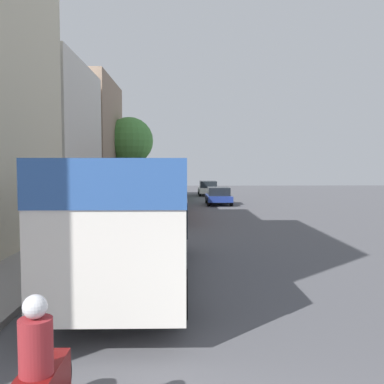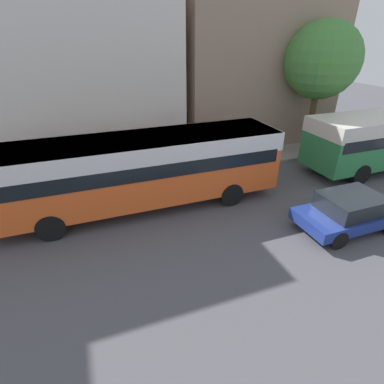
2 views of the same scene
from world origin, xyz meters
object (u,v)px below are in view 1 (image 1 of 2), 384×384
(bus_lead, at_px, (137,203))
(car_crossing, at_px, (208,188))
(pedestrian_near_curb, at_px, (74,215))
(car_far_curb, at_px, (219,195))
(bus_following, at_px, (160,184))
(bus_third_in_line, at_px, (171,178))

(bus_lead, relative_size, car_crossing, 2.18)
(bus_lead, height_order, pedestrian_near_curb, bus_lead)
(bus_lead, bearing_deg, car_crossing, 83.25)
(bus_lead, xyz_separation_m, car_far_curb, (3.99, 21.61, -1.35))
(bus_following, distance_m, car_crossing, 17.38)
(bus_following, relative_size, bus_third_in_line, 1.21)
(bus_following, distance_m, bus_third_in_line, 13.08)
(pedestrian_near_curb, bearing_deg, car_crossing, 74.44)
(bus_lead, relative_size, bus_following, 0.84)
(bus_following, distance_m, car_far_curb, 8.05)
(car_far_curb, distance_m, pedestrian_near_curb, 16.88)
(bus_following, bearing_deg, pedestrian_near_curb, -110.19)
(bus_third_in_line, relative_size, car_far_curb, 2.42)
(bus_following, relative_size, pedestrian_near_curb, 6.66)
(car_crossing, height_order, pedestrian_near_curb, pedestrian_near_curb)
(bus_lead, distance_m, car_far_curb, 22.02)
(bus_third_in_line, height_order, car_crossing, bus_third_in_line)
(bus_lead, relative_size, bus_third_in_line, 1.02)
(car_crossing, xyz_separation_m, pedestrian_near_curb, (-7.06, -25.34, 0.25))
(bus_third_in_line, bearing_deg, pedestrian_near_curb, -99.13)
(bus_lead, distance_m, pedestrian_near_curb, 7.27)
(bus_lead, bearing_deg, car_far_curb, 79.53)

